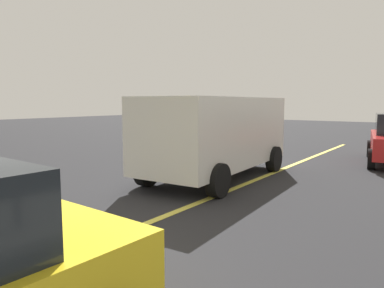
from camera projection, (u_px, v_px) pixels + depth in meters
lane_marking_centre at (156, 220)px, 6.36m from camera, size 28.00×0.16×0.01m
white_van at (216, 132)px, 9.72m from camera, size 5.30×2.49×2.20m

